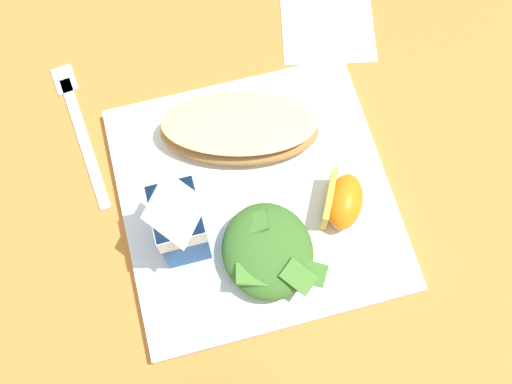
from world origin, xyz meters
The scene contains 8 objects.
ground centered at (0.00, 0.00, 0.00)m, with size 3.00×3.00×0.00m, color #C67A33.
white_plate centered at (0.00, 0.00, 0.01)m, with size 0.28×0.28×0.02m, color white.
cheesy_pizza_bread centered at (0.07, 0.00, 0.03)m, with size 0.12×0.18×0.04m.
green_salad_pile centered at (-0.07, 0.01, 0.04)m, with size 0.10×0.10×0.04m.
milk_carton centered at (-0.03, 0.08, 0.08)m, with size 0.06×0.05×0.11m.
orange_wedge_front centered at (-0.04, -0.08, 0.04)m, with size 0.07×0.06×0.04m.
paper_napkin centered at (0.20, -0.14, 0.00)m, with size 0.11×0.11×0.00m, color white.
metal_fork centered at (0.14, 0.17, 0.00)m, with size 0.19×0.04×0.01m.
Camera 1 is at (-0.21, 0.06, 0.62)m, focal length 43.04 mm.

